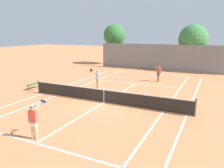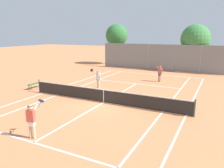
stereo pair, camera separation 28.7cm
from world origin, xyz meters
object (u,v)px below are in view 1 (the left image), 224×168
object	(u,v)px
player_near_side	(34,120)
player_far_left	(98,78)
courtside_bench	(34,84)
tree_behind_left	(114,36)
loose_tennis_ball_2	(166,79)
tennis_net	(104,96)
loose_tennis_ball_0	(136,75)
loose_tennis_ball_1	(179,86)
player_far_right	(159,72)
tree_behind_right	(193,40)

from	to	relation	value
player_near_side	player_far_left	world-z (taller)	same
courtside_bench	tree_behind_left	world-z (taller)	tree_behind_left
loose_tennis_ball_2	courtside_bench	size ratio (longest dim) A/B	0.04
tennis_net	player_far_left	bearing A→B (deg)	125.68
tree_behind_left	loose_tennis_ball_0	bearing A→B (deg)	-50.05
player_near_side	loose_tennis_ball_0	bearing A→B (deg)	93.49
loose_tennis_ball_0	loose_tennis_ball_1	bearing A→B (deg)	-29.89
player_far_left	tree_behind_left	distance (m)	15.77
player_far_left	loose_tennis_ball_2	xyz separation A→B (m)	(4.47, 6.53, -0.89)
tennis_net	player_far_right	world-z (taller)	player_far_right
player_far_right	tree_behind_right	size ratio (longest dim) A/B	0.28
player_far_right	loose_tennis_ball_2	world-z (taller)	player_far_right
loose_tennis_ball_0	loose_tennis_ball_2	bearing A→B (deg)	-9.45
loose_tennis_ball_0	loose_tennis_ball_1	xyz separation A→B (m)	(5.26, -3.03, 0.00)
loose_tennis_ball_0	player_far_right	bearing A→B (deg)	-33.10
player_far_left	loose_tennis_ball_0	xyz separation A→B (m)	(0.97, 7.12, -0.89)
tree_behind_right	tennis_net	bearing A→B (deg)	-102.96
player_far_left	loose_tennis_ball_1	xyz separation A→B (m)	(6.23, 4.09, -0.89)
player_near_side	player_far_right	world-z (taller)	player_near_side
player_far_left	loose_tennis_ball_0	distance (m)	7.24
tree_behind_left	courtside_bench	bearing A→B (deg)	-88.94
player_near_side	tree_behind_left	size ratio (longest dim) A/B	0.29
loose_tennis_ball_1	courtside_bench	size ratio (longest dim) A/B	0.04
loose_tennis_ball_2	tree_behind_right	size ratio (longest dim) A/B	0.01
tree_behind_left	player_far_right	bearing A→B (deg)	-45.40
player_far_left	loose_tennis_ball_1	world-z (taller)	player_far_left
tennis_net	courtside_bench	size ratio (longest dim) A/B	8.00
loose_tennis_ball_1	tree_behind_left	size ratio (longest dim) A/B	0.01
loose_tennis_ball_0	courtside_bench	size ratio (longest dim) A/B	0.04
player_near_side	tree_behind_left	world-z (taller)	tree_behind_left
tennis_net	player_far_right	xyz separation A→B (m)	(1.72, 8.35, 0.40)
loose_tennis_ball_2	tree_behind_right	world-z (taller)	tree_behind_right
tennis_net	player_near_side	size ratio (longest dim) A/B	6.76
player_far_right	courtside_bench	distance (m)	11.71
player_far_right	tree_behind_left	bearing A→B (deg)	134.60
player_far_right	loose_tennis_ball_1	xyz separation A→B (m)	(2.19, -1.02, -0.88)
tennis_net	loose_tennis_ball_2	size ratio (longest dim) A/B	181.82
tennis_net	tree_behind_right	distance (m)	17.38
tennis_net	courtside_bench	world-z (taller)	tennis_net
loose_tennis_ball_2	courtside_bench	bearing A→B (deg)	-136.31
tree_behind_right	player_near_side	bearing A→B (deg)	-100.42
player_far_left	tree_behind_right	distance (m)	15.02
player_far_right	tree_behind_left	world-z (taller)	tree_behind_left
player_far_left	loose_tennis_ball_2	bearing A→B (deg)	55.64
courtside_bench	tennis_net	bearing A→B (deg)	-6.43
player_far_left	tree_behind_right	size ratio (longest dim) A/B	0.31
player_near_side	loose_tennis_ball_2	world-z (taller)	player_near_side
loose_tennis_ball_1	loose_tennis_ball_2	distance (m)	3.01
player_near_side	loose_tennis_ball_2	xyz separation A→B (m)	(2.50, 15.85, -0.89)
player_far_left	loose_tennis_ball_1	bearing A→B (deg)	33.29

